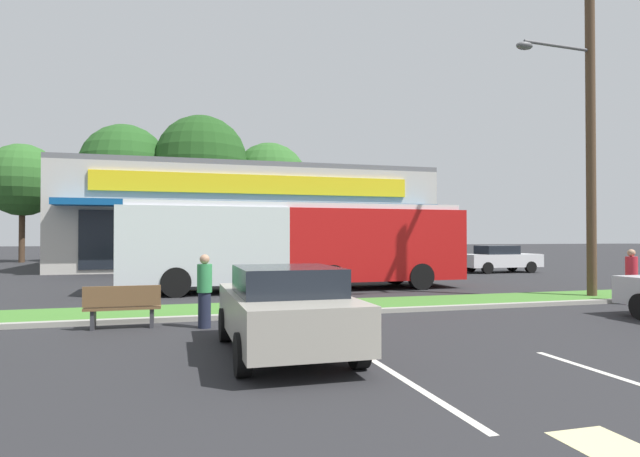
% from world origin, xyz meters
% --- Properties ---
extents(grass_median, '(56.00, 2.20, 0.12)m').
position_xyz_m(grass_median, '(0.00, 14.00, 0.06)').
color(grass_median, '#427A2D').
rests_on(grass_median, ground_plane).
extents(curb_lip, '(56.00, 0.24, 0.12)m').
position_xyz_m(curb_lip, '(0.00, 12.78, 0.06)').
color(curb_lip, '#99968C').
rests_on(curb_lip, ground_plane).
extents(parking_stripe_0, '(0.12, 4.80, 0.01)m').
position_xyz_m(parking_stripe_0, '(-3.74, 6.95, 0.00)').
color(parking_stripe_0, silver).
rests_on(parking_stripe_0, ground_plane).
extents(storefront_building, '(23.01, 15.33, 6.46)m').
position_xyz_m(storefront_building, '(-2.13, 37.00, 3.23)').
color(storefront_building, '#BCB7AD').
rests_on(storefront_building, ground_plane).
extents(tree_far_left, '(5.63, 5.63, 9.25)m').
position_xyz_m(tree_far_left, '(-18.32, 45.25, 6.42)').
color(tree_far_left, '#473323').
rests_on(tree_far_left, ground_plane).
extents(tree_left, '(7.09, 7.09, 11.16)m').
position_xyz_m(tree_left, '(-10.82, 45.11, 7.60)').
color(tree_left, '#473323').
rests_on(tree_left, ground_plane).
extents(tree_mid_left, '(7.46, 7.46, 11.98)m').
position_xyz_m(tree_mid_left, '(-4.76, 43.81, 8.24)').
color(tree_mid_left, '#473323').
rests_on(tree_mid_left, ground_plane).
extents(tree_mid, '(6.65, 6.65, 10.25)m').
position_xyz_m(tree_mid, '(1.16, 45.14, 6.91)').
color(tree_mid, '#473323').
rests_on(tree_mid, ground_plane).
extents(tree_mid_right, '(5.88, 5.88, 8.79)m').
position_xyz_m(tree_mid_right, '(8.83, 46.64, 5.84)').
color(tree_mid_right, '#473323').
rests_on(tree_mid_right, ground_plane).
extents(utility_pole, '(3.03, 2.40, 11.18)m').
position_xyz_m(utility_pole, '(5.97, 13.72, 5.94)').
color(utility_pole, '#4C3826').
rests_on(utility_pole, ground_plane).
extents(city_bus, '(12.92, 2.77, 3.25)m').
position_xyz_m(city_bus, '(-2.34, 19.11, 1.77)').
color(city_bus, '#B71414').
rests_on(city_bus, ground_plane).
extents(bus_stop_bench, '(1.60, 0.45, 0.95)m').
position_xyz_m(bus_stop_bench, '(-7.95, 12.09, 0.50)').
color(bus_stop_bench, brown).
rests_on(bus_stop_bench, ground_plane).
extents(car_0, '(1.99, 4.24, 1.51)m').
position_xyz_m(car_0, '(-5.03, 8.74, 0.78)').
color(car_0, '#9E998C').
rests_on(car_0, ground_plane).
extents(car_2, '(4.42, 1.87, 1.51)m').
position_xyz_m(car_2, '(10.75, 25.41, 0.78)').
color(car_2, silver).
rests_on(car_2, ground_plane).
extents(pedestrian_near_bench, '(0.33, 0.33, 1.64)m').
position_xyz_m(pedestrian_near_bench, '(6.25, 12.36, 0.83)').
color(pedestrian_near_bench, black).
rests_on(pedestrian_near_bench, ground_plane).
extents(pedestrian_by_pole, '(0.33, 0.33, 1.63)m').
position_xyz_m(pedestrian_by_pole, '(-6.22, 11.72, 0.82)').
color(pedestrian_by_pole, '#1E2338').
rests_on(pedestrian_by_pole, ground_plane).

